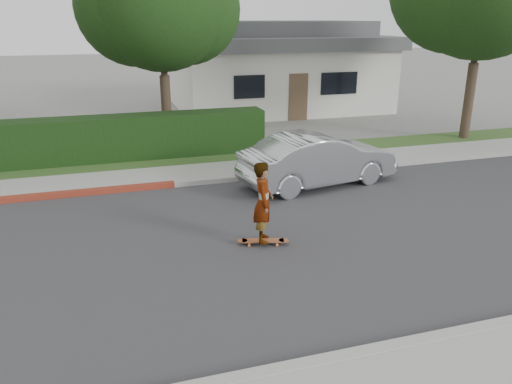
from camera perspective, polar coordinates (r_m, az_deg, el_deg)
The scene contains 11 objects.
ground at distance 10.22m, azimuth -11.63°, elevation -7.03°, with size 120.00×120.00×0.00m, color slate.
road at distance 10.22m, azimuth -11.63°, elevation -7.01°, with size 60.00×8.00×0.01m, color #2D2D30.
curb_far at distance 13.99m, azimuth -13.41°, elevation 0.49°, with size 60.00×0.20×0.15m, color #9E9E99.
sidewalk_far at distance 14.85m, azimuth -13.66°, elevation 1.51°, with size 60.00×1.60×0.12m, color gray.
planting_strip at distance 16.39m, azimuth -14.06°, elevation 3.11°, with size 60.00×1.60×0.10m, color #2D4C1E.
hedge at distance 16.94m, azimuth -24.57°, elevation 4.90°, with size 15.00×1.00×1.50m, color black.
tree_center at distance 18.48m, azimuth -11.02°, elevation 20.37°, with size 5.66×4.84×7.44m.
house at distance 26.72m, azimuth 2.05°, elevation 14.25°, with size 10.60×8.60×4.30m.
skateboard at distance 10.38m, azimuth 0.81°, elevation -5.60°, with size 1.09×0.50×0.10m.
skateboarder at distance 10.05m, azimuth 0.83°, elevation -1.18°, with size 0.61×0.40×1.68m, color white.
car_silver at distance 14.00m, azimuth 7.15°, elevation 3.72°, with size 1.55×4.45×1.47m, color #BABCC1.
Camera 1 is at (-0.67, -9.16, 4.48)m, focal length 35.00 mm.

